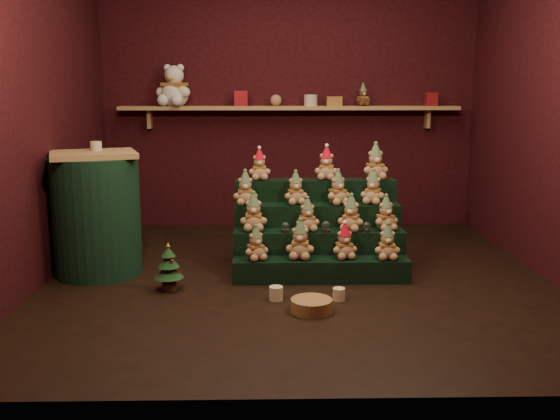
{
  "coord_description": "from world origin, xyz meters",
  "views": [
    {
      "loc": [
        -0.24,
        -4.84,
        1.51
      ],
      "look_at": [
        -0.13,
        0.25,
        0.51
      ],
      "focal_mm": 40.0,
      "sensor_mm": 36.0,
      "label": 1
    }
  ],
  "objects_px": {
    "white_bear": "(174,80)",
    "mug_right": "(339,294)",
    "side_table": "(97,214)",
    "mini_christmas_tree": "(169,267)",
    "snow_globe_c": "(366,227)",
    "riser_tier_front": "(321,270)",
    "mug_left": "(276,293)",
    "wicker_basket": "(312,305)",
    "snow_globe_b": "(326,227)",
    "brown_bear": "(363,95)",
    "snow_globe_a": "(285,227)"
  },
  "relations": [
    {
      "from": "mini_christmas_tree",
      "to": "white_bear",
      "type": "distance_m",
      "value": 2.57
    },
    {
      "from": "side_table",
      "to": "mini_christmas_tree",
      "type": "height_order",
      "value": "side_table"
    },
    {
      "from": "white_bear",
      "to": "snow_globe_a",
      "type": "bearing_deg",
      "value": -38.02
    },
    {
      "from": "snow_globe_a",
      "to": "wicker_basket",
      "type": "distance_m",
      "value": 0.94
    },
    {
      "from": "riser_tier_front",
      "to": "side_table",
      "type": "relative_size",
      "value": 1.39
    },
    {
      "from": "snow_globe_b",
      "to": "snow_globe_a",
      "type": "bearing_deg",
      "value": 180.0
    },
    {
      "from": "snow_globe_c",
      "to": "mini_christmas_tree",
      "type": "relative_size",
      "value": 0.23
    },
    {
      "from": "mug_right",
      "to": "wicker_basket",
      "type": "bearing_deg",
      "value": -132.87
    },
    {
      "from": "snow_globe_c",
      "to": "mug_left",
      "type": "height_order",
      "value": "snow_globe_c"
    },
    {
      "from": "snow_globe_c",
      "to": "wicker_basket",
      "type": "relative_size",
      "value": 0.3
    },
    {
      "from": "white_bear",
      "to": "side_table",
      "type": "bearing_deg",
      "value": -84.54
    },
    {
      "from": "snow_globe_a",
      "to": "mug_right",
      "type": "distance_m",
      "value": 0.81
    },
    {
      "from": "white_bear",
      "to": "brown_bear",
      "type": "xyz_separation_m",
      "value": [
        1.99,
        0.0,
        -0.16
      ]
    },
    {
      "from": "snow_globe_c",
      "to": "snow_globe_b",
      "type": "bearing_deg",
      "value": 180.0
    },
    {
      "from": "riser_tier_front",
      "to": "snow_globe_b",
      "type": "distance_m",
      "value": 0.36
    },
    {
      "from": "mini_christmas_tree",
      "to": "mug_left",
      "type": "distance_m",
      "value": 0.85
    },
    {
      "from": "snow_globe_a",
      "to": "mug_left",
      "type": "distance_m",
      "value": 0.71
    },
    {
      "from": "side_table",
      "to": "wicker_basket",
      "type": "relative_size",
      "value": 3.52
    },
    {
      "from": "mug_right",
      "to": "white_bear",
      "type": "distance_m",
      "value": 3.21
    },
    {
      "from": "snow_globe_b",
      "to": "snow_globe_c",
      "type": "height_order",
      "value": "snow_globe_b"
    },
    {
      "from": "riser_tier_front",
      "to": "mug_right",
      "type": "bearing_deg",
      "value": -79.06
    },
    {
      "from": "side_table",
      "to": "brown_bear",
      "type": "height_order",
      "value": "brown_bear"
    },
    {
      "from": "side_table",
      "to": "mug_right",
      "type": "height_order",
      "value": "side_table"
    },
    {
      "from": "snow_globe_b",
      "to": "riser_tier_front",
      "type": "bearing_deg",
      "value": -107.21
    },
    {
      "from": "side_table",
      "to": "snow_globe_a",
      "type": "bearing_deg",
      "value": -21.96
    },
    {
      "from": "wicker_basket",
      "to": "brown_bear",
      "type": "bearing_deg",
      "value": 74.68
    },
    {
      "from": "mini_christmas_tree",
      "to": "wicker_basket",
      "type": "relative_size",
      "value": 1.31
    },
    {
      "from": "snow_globe_b",
      "to": "mini_christmas_tree",
      "type": "xyz_separation_m",
      "value": [
        -1.22,
        -0.37,
        -0.22
      ]
    },
    {
      "from": "snow_globe_c",
      "to": "brown_bear",
      "type": "bearing_deg",
      "value": 83.08
    },
    {
      "from": "snow_globe_c",
      "to": "wicker_basket",
      "type": "distance_m",
      "value": 1.06
    },
    {
      "from": "snow_globe_c",
      "to": "mini_christmas_tree",
      "type": "bearing_deg",
      "value": -166.64
    },
    {
      "from": "snow_globe_b",
      "to": "mug_right",
      "type": "distance_m",
      "value": 0.72
    },
    {
      "from": "riser_tier_front",
      "to": "snow_globe_b",
      "type": "height_order",
      "value": "snow_globe_b"
    },
    {
      "from": "mini_christmas_tree",
      "to": "brown_bear",
      "type": "xyz_separation_m",
      "value": [
        1.76,
        2.13,
        1.25
      ]
    },
    {
      "from": "riser_tier_front",
      "to": "mug_left",
      "type": "xyz_separation_m",
      "value": [
        -0.36,
        -0.45,
        -0.04
      ]
    },
    {
      "from": "white_bear",
      "to": "riser_tier_front",
      "type": "bearing_deg",
      "value": -34.37
    },
    {
      "from": "snow_globe_c",
      "to": "mini_christmas_tree",
      "type": "height_order",
      "value": "snow_globe_c"
    },
    {
      "from": "snow_globe_c",
      "to": "mug_right",
      "type": "relative_size",
      "value": 0.95
    },
    {
      "from": "snow_globe_a",
      "to": "side_table",
      "type": "relative_size",
      "value": 0.08
    },
    {
      "from": "side_table",
      "to": "white_bear",
      "type": "distance_m",
      "value": 2.04
    },
    {
      "from": "side_table",
      "to": "white_bear",
      "type": "height_order",
      "value": "white_bear"
    },
    {
      "from": "snow_globe_a",
      "to": "mug_left",
      "type": "xyz_separation_m",
      "value": [
        -0.08,
        -0.61,
        -0.35
      ]
    },
    {
      "from": "mini_christmas_tree",
      "to": "wicker_basket",
      "type": "xyz_separation_m",
      "value": [
        1.05,
        -0.49,
        -0.14
      ]
    },
    {
      "from": "white_bear",
      "to": "mug_right",
      "type": "bearing_deg",
      "value": -38.44
    },
    {
      "from": "snow_globe_a",
      "to": "mug_right",
      "type": "height_order",
      "value": "snow_globe_a"
    },
    {
      "from": "side_table",
      "to": "white_bear",
      "type": "xyz_separation_m",
      "value": [
        0.43,
        1.67,
        1.09
      ]
    },
    {
      "from": "riser_tier_front",
      "to": "mug_left",
      "type": "distance_m",
      "value": 0.58
    },
    {
      "from": "snow_globe_a",
      "to": "side_table",
      "type": "height_order",
      "value": "side_table"
    },
    {
      "from": "riser_tier_front",
      "to": "snow_globe_a",
      "type": "distance_m",
      "value": 0.45
    },
    {
      "from": "snow_globe_b",
      "to": "white_bear",
      "type": "bearing_deg",
      "value": 129.27
    }
  ]
}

